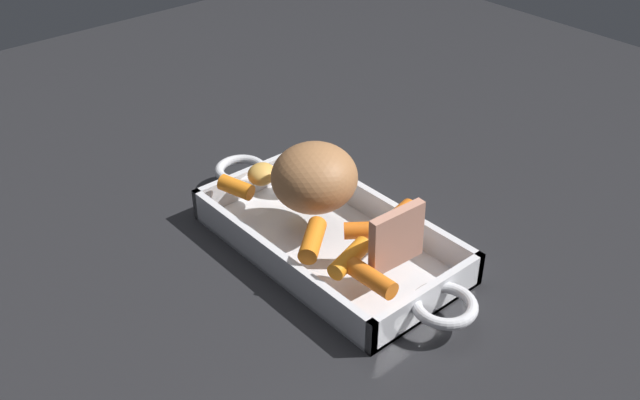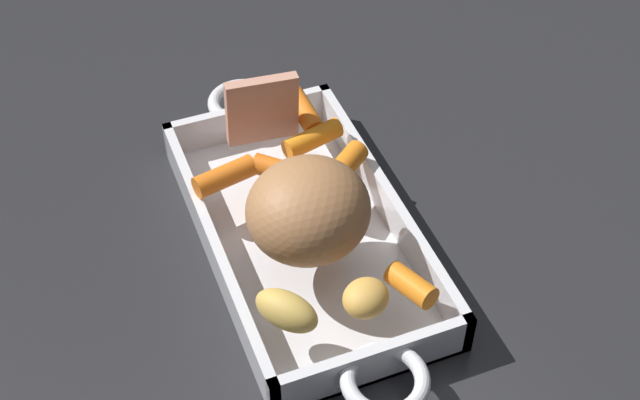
{
  "view_description": "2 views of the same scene",
  "coord_description": "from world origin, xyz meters",
  "px_view_note": "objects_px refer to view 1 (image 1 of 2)",
  "views": [
    {
      "loc": [
        0.58,
        -0.51,
        0.58
      ],
      "look_at": [
        -0.01,
        -0.01,
        0.08
      ],
      "focal_mm": 40.83,
      "sensor_mm": 36.0,
      "label": 1
    },
    {
      "loc": [
        -0.57,
        0.2,
        0.67
      ],
      "look_at": [
        -0.0,
        -0.02,
        0.06
      ],
      "focal_mm": 50.11,
      "sensor_mm": 36.0,
      "label": 2
    }
  ],
  "objects_px": {
    "roasting_dish": "(329,239)",
    "baby_carrot_center_right": "(397,217)",
    "pork_roast": "(314,177)",
    "baby_carrot_southeast": "(236,187)",
    "roast_slice_thick": "(398,237)",
    "potato_corner": "(262,174)",
    "potato_golden_large": "(305,159)",
    "baby_carrot_northeast": "(313,240)",
    "baby_carrot_short": "(363,230)",
    "baby_carrot_southwest": "(371,278)",
    "baby_carrot_center_left": "(350,258)"
  },
  "relations": [
    {
      "from": "roasting_dish",
      "to": "roast_slice_thick",
      "type": "xyz_separation_m",
      "value": [
        0.12,
        0.0,
        0.07
      ]
    },
    {
      "from": "pork_roast",
      "to": "baby_carrot_southeast",
      "type": "bearing_deg",
      "value": -145.1
    },
    {
      "from": "roasting_dish",
      "to": "pork_roast",
      "type": "height_order",
      "value": "pork_roast"
    },
    {
      "from": "baby_carrot_center_right",
      "to": "baby_carrot_southwest",
      "type": "distance_m",
      "value": 0.13
    },
    {
      "from": "roasting_dish",
      "to": "baby_carrot_center_right",
      "type": "relative_size",
      "value": 7.44
    },
    {
      "from": "pork_roast",
      "to": "roast_slice_thick",
      "type": "relative_size",
      "value": 1.56
    },
    {
      "from": "baby_carrot_short",
      "to": "baby_carrot_southwest",
      "type": "distance_m",
      "value": 0.09
    },
    {
      "from": "pork_roast",
      "to": "potato_corner",
      "type": "xyz_separation_m",
      "value": [
        -0.09,
        -0.02,
        -0.03
      ]
    },
    {
      "from": "roasting_dish",
      "to": "potato_golden_large",
      "type": "xyz_separation_m",
      "value": [
        -0.12,
        0.06,
        0.05
      ]
    },
    {
      "from": "roast_slice_thick",
      "to": "baby_carrot_center_right",
      "type": "bearing_deg",
      "value": 134.06
    },
    {
      "from": "baby_carrot_southwest",
      "to": "potato_corner",
      "type": "distance_m",
      "value": 0.26
    },
    {
      "from": "potato_corner",
      "to": "baby_carrot_southeast",
      "type": "bearing_deg",
      "value": -89.04
    },
    {
      "from": "roasting_dish",
      "to": "baby_carrot_northeast",
      "type": "height_order",
      "value": "baby_carrot_northeast"
    },
    {
      "from": "roast_slice_thick",
      "to": "baby_carrot_center_right",
      "type": "height_order",
      "value": "roast_slice_thick"
    },
    {
      "from": "baby_carrot_southwest",
      "to": "potato_golden_large",
      "type": "xyz_separation_m",
      "value": [
        -0.25,
        0.11,
        0.01
      ]
    },
    {
      "from": "pork_roast",
      "to": "potato_golden_large",
      "type": "bearing_deg",
      "value": 147.76
    },
    {
      "from": "baby_carrot_northeast",
      "to": "potato_corner",
      "type": "relative_size",
      "value": 1.56
    },
    {
      "from": "baby_carrot_southeast",
      "to": "baby_carrot_center_right",
      "type": "relative_size",
      "value": 0.75
    },
    {
      "from": "baby_carrot_southwest",
      "to": "pork_roast",
      "type": "bearing_deg",
      "value": 160.67
    },
    {
      "from": "baby_carrot_northeast",
      "to": "potato_golden_large",
      "type": "distance_m",
      "value": 0.19
    },
    {
      "from": "potato_corner",
      "to": "potato_golden_large",
      "type": "xyz_separation_m",
      "value": [
        0.01,
        0.07,
        0.0
      ]
    },
    {
      "from": "baby_carrot_northeast",
      "to": "baby_carrot_center_left",
      "type": "bearing_deg",
      "value": 11.37
    },
    {
      "from": "baby_carrot_southeast",
      "to": "baby_carrot_center_right",
      "type": "distance_m",
      "value": 0.22
    },
    {
      "from": "baby_carrot_center_right",
      "to": "baby_carrot_southwest",
      "type": "bearing_deg",
      "value": -59.16
    },
    {
      "from": "baby_carrot_center_right",
      "to": "baby_carrot_short",
      "type": "height_order",
      "value": "same"
    },
    {
      "from": "baby_carrot_southeast",
      "to": "baby_carrot_short",
      "type": "bearing_deg",
      "value": 18.43
    },
    {
      "from": "roasting_dish",
      "to": "potato_corner",
      "type": "relative_size",
      "value": 10.85
    },
    {
      "from": "pork_roast",
      "to": "baby_carrot_southeast",
      "type": "relative_size",
      "value": 2.47
    },
    {
      "from": "baby_carrot_center_right",
      "to": "potato_golden_large",
      "type": "distance_m",
      "value": 0.18
    },
    {
      "from": "baby_carrot_southwest",
      "to": "roast_slice_thick",
      "type": "bearing_deg",
      "value": 101.58
    },
    {
      "from": "roast_slice_thick",
      "to": "baby_carrot_southeast",
      "type": "bearing_deg",
      "value": -167.02
    },
    {
      "from": "potato_golden_large",
      "to": "baby_carrot_center_right",
      "type": "bearing_deg",
      "value": -0.13
    },
    {
      "from": "roasting_dish",
      "to": "baby_carrot_short",
      "type": "distance_m",
      "value": 0.07
    },
    {
      "from": "potato_corner",
      "to": "baby_carrot_southwest",
      "type": "bearing_deg",
      "value": -8.85
    },
    {
      "from": "potato_corner",
      "to": "baby_carrot_short",
      "type": "bearing_deg",
      "value": 5.3
    },
    {
      "from": "baby_carrot_short",
      "to": "baby_carrot_northeast",
      "type": "xyz_separation_m",
      "value": [
        -0.02,
        -0.06,
        0.0
      ]
    },
    {
      "from": "pork_roast",
      "to": "baby_carrot_southwest",
      "type": "bearing_deg",
      "value": -19.33
    },
    {
      "from": "roast_slice_thick",
      "to": "baby_carrot_northeast",
      "type": "bearing_deg",
      "value": -146.92
    },
    {
      "from": "potato_golden_large",
      "to": "baby_carrot_northeast",
      "type": "bearing_deg",
      "value": -37.07
    },
    {
      "from": "pork_roast",
      "to": "baby_carrot_short",
      "type": "xyz_separation_m",
      "value": [
        0.09,
        -0.0,
        -0.03
      ]
    },
    {
      "from": "roasting_dish",
      "to": "baby_carrot_center_left",
      "type": "height_order",
      "value": "baby_carrot_center_left"
    },
    {
      "from": "pork_roast",
      "to": "potato_corner",
      "type": "bearing_deg",
      "value": -168.42
    },
    {
      "from": "roast_slice_thick",
      "to": "potato_corner",
      "type": "bearing_deg",
      "value": -177.06
    },
    {
      "from": "roast_slice_thick",
      "to": "baby_carrot_southwest",
      "type": "height_order",
      "value": "roast_slice_thick"
    },
    {
      "from": "roasting_dish",
      "to": "baby_carrot_southwest",
      "type": "bearing_deg",
      "value": -21.32
    },
    {
      "from": "baby_carrot_northeast",
      "to": "pork_roast",
      "type": "bearing_deg",
      "value": 138.04
    },
    {
      "from": "baby_carrot_center_left",
      "to": "baby_carrot_northeast",
      "type": "distance_m",
      "value": 0.06
    },
    {
      "from": "roast_slice_thick",
      "to": "baby_carrot_southwest",
      "type": "distance_m",
      "value": 0.06
    },
    {
      "from": "baby_carrot_short",
      "to": "pork_roast",
      "type": "bearing_deg",
      "value": 179.12
    },
    {
      "from": "roasting_dish",
      "to": "baby_carrot_southeast",
      "type": "distance_m",
      "value": 0.15
    }
  ]
}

